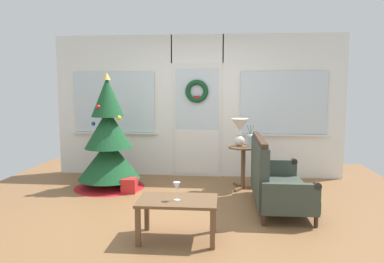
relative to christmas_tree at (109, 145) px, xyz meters
name	(u,v)px	position (x,y,z in m)	size (l,w,h in m)	color
ground_plane	(184,213)	(1.35, -1.13, -0.70)	(6.76, 6.76, 0.00)	brown
back_wall_with_door	(197,106)	(1.35, 0.95, 0.59)	(5.20, 0.19, 2.55)	white
christmas_tree	(109,145)	(0.00, 0.00, 0.00)	(1.13, 1.13, 1.85)	#4C331E
settee_sofa	(273,180)	(2.52, -0.79, -0.32)	(0.73, 1.51, 0.96)	#3D281C
side_table	(243,159)	(2.16, 0.12, -0.21)	(0.50, 0.48, 0.68)	brown
table_lamp	(240,128)	(2.10, 0.16, 0.27)	(0.28, 0.28, 0.44)	silver
flower_vase	(250,140)	(2.26, 0.06, 0.10)	(0.11, 0.10, 0.35)	#99ADBC
coffee_table	(178,205)	(1.38, -1.95, -0.33)	(0.84, 0.53, 0.44)	brown
wine_glass	(177,187)	(1.37, -1.98, -0.12)	(0.08, 0.08, 0.20)	silver
gift_box	(129,185)	(0.40, -0.27, -0.59)	(0.22, 0.20, 0.22)	red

